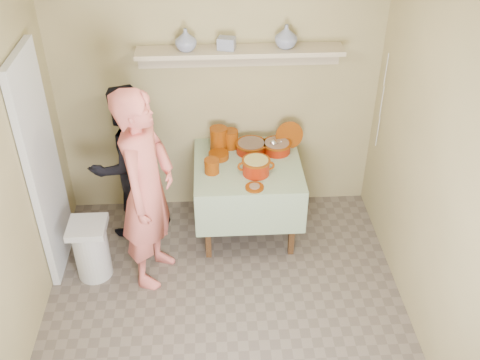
{
  "coord_description": "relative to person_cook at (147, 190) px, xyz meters",
  "views": [
    {
      "loc": [
        -0.06,
        -2.98,
        3.55
      ],
      "look_at": [
        0.15,
        0.75,
        0.95
      ],
      "focal_mm": 42.0,
      "sensor_mm": 36.0,
      "label": 1
    }
  ],
  "objects": [
    {
      "name": "ladle",
      "position": [
        1.11,
        0.72,
        -0.03
      ],
      "size": [
        0.08,
        0.26,
        0.19
      ],
      "color": "silver",
      "rests_on": "cazuela_meat_b"
    },
    {
      "name": "plate_stack_b",
      "position": [
        0.71,
        0.85,
        -0.05
      ],
      "size": [
        0.15,
        0.15,
        0.18
      ],
      "primitive_type": "cylinder",
      "color": "#6A2906",
      "rests_on": "serving_table"
    },
    {
      "name": "ground",
      "position": [
        0.6,
        -0.72,
        -0.9
      ],
      "size": [
        3.5,
        3.5,
        0.0
      ],
      "primitive_type": "plane",
      "color": "#65584F",
      "rests_on": "ground"
    },
    {
      "name": "trash_bin",
      "position": [
        -0.54,
        0.01,
        -0.62
      ],
      "size": [
        0.32,
        0.32,
        0.56
      ],
      "color": "silver",
      "rests_on": "ground"
    },
    {
      "name": "bowl_stack",
      "position": [
        0.53,
        0.43,
        -0.07
      ],
      "size": [
        0.13,
        0.13,
        0.13
      ],
      "primitive_type": "cylinder",
      "color": "#6A2906",
      "rests_on": "serving_table"
    },
    {
      "name": "vase_right",
      "position": [
        1.2,
        0.9,
        0.92
      ],
      "size": [
        0.21,
        0.21,
        0.2
      ],
      "primitive_type": "imported",
      "rotation": [
        0.0,
        0.0,
        0.08
      ],
      "color": "navy",
      "rests_on": "wall_shelf"
    },
    {
      "name": "wall_shelf",
      "position": [
        0.8,
        0.93,
        0.77
      ],
      "size": [
        1.8,
        0.25,
        0.21
      ],
      "color": "tan",
      "rests_on": "room_shell"
    },
    {
      "name": "tile_panel",
      "position": [
        -0.86,
        0.23,
        0.1
      ],
      "size": [
        0.06,
        0.7,
        2.0
      ],
      "primitive_type": "cube",
      "color": "silver",
      "rests_on": "ground"
    },
    {
      "name": "electrical_cord",
      "position": [
        2.07,
        0.76,
        0.35
      ],
      "size": [
        0.01,
        0.05,
        0.9
      ],
      "color": "silver",
      "rests_on": "wall_shelf"
    },
    {
      "name": "empty_bowl",
      "position": [
        0.59,
        0.67,
        -0.11
      ],
      "size": [
        0.19,
        0.19,
        0.06
      ],
      "primitive_type": "cylinder",
      "color": "#6A2906",
      "rests_on": "serving_table"
    },
    {
      "name": "person_cook",
      "position": [
        0.0,
        0.0,
        0.0
      ],
      "size": [
        0.6,
        0.75,
        1.8
      ],
      "primitive_type": "imported",
      "rotation": [
        0.0,
        0.0,
        1.27
      ],
      "color": "#D9645E",
      "rests_on": "ground"
    },
    {
      "name": "front_plate",
      "position": [
        0.89,
        0.17,
        -0.13
      ],
      "size": [
        0.16,
        0.16,
        0.03
      ],
      "color": "#6A2906",
      "rests_on": "serving_table"
    },
    {
      "name": "ceramic_box",
      "position": [
        0.69,
        0.89,
        0.87
      ],
      "size": [
        0.17,
        0.14,
        0.1
      ],
      "primitive_type": "cube",
      "rotation": [
        0.0,
        0.0,
        -0.26
      ],
      "color": "navy",
      "rests_on": "wall_shelf"
    },
    {
      "name": "room_shell",
      "position": [
        0.6,
        -0.72,
        0.71
      ],
      "size": [
        3.04,
        3.54,
        2.62
      ],
      "color": "tan",
      "rests_on": "ground"
    },
    {
      "name": "propped_lid",
      "position": [
        1.27,
        0.84,
        -0.02
      ],
      "size": [
        0.27,
        0.12,
        0.26
      ],
      "primitive_type": "cylinder",
      "rotation": [
        1.33,
        0.0,
        0.13
      ],
      "color": "#6A2906",
      "rests_on": "serving_table"
    },
    {
      "name": "cazuela_meat_a",
      "position": [
        0.9,
        0.76,
        -0.08
      ],
      "size": [
        0.3,
        0.3,
        0.1
      ],
      "color": "#761103",
      "rests_on": "serving_table"
    },
    {
      "name": "person_helper",
      "position": [
        -0.24,
        0.64,
        -0.14
      ],
      "size": [
        0.93,
        0.9,
        1.51
      ],
      "primitive_type": "imported",
      "rotation": [
        0.0,
        0.0,
        -2.49
      ],
      "color": "black",
      "rests_on": "ground"
    },
    {
      "name": "serving_table",
      "position": [
        0.85,
        0.56,
        -0.26
      ],
      "size": [
        0.97,
        0.97,
        0.76
      ],
      "color": "#4C2D16",
      "rests_on": "ground"
    },
    {
      "name": "plate_stack_a",
      "position": [
        0.6,
        0.83,
        -0.03
      ],
      "size": [
        0.16,
        0.16,
        0.22
      ],
      "primitive_type": "cylinder",
      "color": "#6A2906",
      "rests_on": "serving_table"
    },
    {
      "name": "vase_left",
      "position": [
        0.34,
        0.89,
        0.92
      ],
      "size": [
        0.22,
        0.22,
        0.19
      ],
      "primitive_type": "imported",
      "rotation": [
        0.0,
        0.0,
        0.19
      ],
      "color": "navy",
      "rests_on": "wall_shelf"
    },
    {
      "name": "cazuela_rice",
      "position": [
        0.92,
        0.39,
        -0.05
      ],
      "size": [
        0.33,
        0.25,
        0.14
      ],
      "color": "#761103",
      "rests_on": "serving_table"
    },
    {
      "name": "cazuela_meat_b",
      "position": [
        1.14,
        0.75,
        -0.08
      ],
      "size": [
        0.28,
        0.28,
        0.1
      ],
      "color": "#761103",
      "rests_on": "serving_table"
    }
  ]
}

